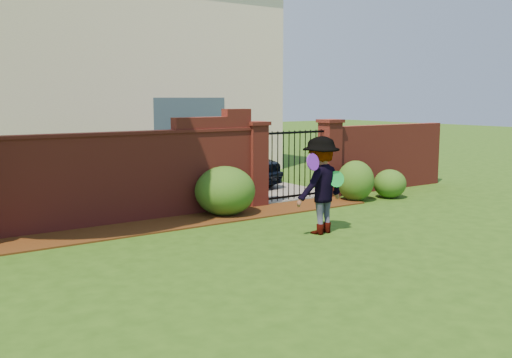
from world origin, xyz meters
TOP-DOWN VIEW (x-y plane):
  - ground at (0.00, 0.00)m, footprint 80.00×80.00m
  - mulch_bed at (-0.95, 3.34)m, footprint 11.10×1.08m
  - brick_wall at (-2.01, 4.00)m, footprint 8.70×0.31m
  - brick_wall_return at (6.60, 4.00)m, footprint 4.00×0.25m
  - pillar_left at (2.40, 4.00)m, footprint 0.50×0.50m
  - pillar_right at (4.60, 4.00)m, footprint 0.50×0.50m
  - iron_gate at (3.50, 4.00)m, footprint 1.78×0.03m
  - driveway at (3.50, 8.00)m, footprint 3.20×8.00m
  - house at (1.00, 12.00)m, footprint 12.40×6.40m
  - car at (3.53, 7.10)m, footprint 2.04×4.20m
  - shrub_left at (1.28, 3.49)m, footprint 1.24×1.24m
  - shrub_middle at (4.67, 3.18)m, footprint 0.86×0.86m
  - shrub_right at (5.64, 2.99)m, footprint 0.78×0.78m
  - man at (1.84, 1.15)m, footprint 1.21×0.82m
  - frisbee_purple at (1.46, 0.96)m, footprint 0.30×0.13m
  - frisbee_green at (2.03, 0.99)m, footprint 0.29×0.15m

SIDE VIEW (x-z plane):
  - ground at x=0.00m, z-range -0.01..0.00m
  - driveway at x=3.50m, z-range 0.00..0.01m
  - mulch_bed at x=-0.95m, z-range 0.00..0.03m
  - shrub_right at x=5.64m, z-range 0.00..0.69m
  - shrub_middle at x=4.67m, z-range 0.00..0.95m
  - shrub_left at x=1.28m, z-range 0.00..1.01m
  - car at x=3.53m, z-range 0.00..1.38m
  - brick_wall_return at x=6.60m, z-range 0.00..1.70m
  - iron_gate at x=3.50m, z-range 0.05..1.65m
  - man at x=1.84m, z-range 0.00..1.73m
  - brick_wall at x=-2.01m, z-range -0.15..2.01m
  - pillar_left at x=2.40m, z-range 0.02..1.90m
  - pillar_right at x=4.60m, z-range 0.02..1.90m
  - frisbee_green at x=2.03m, z-range 0.84..1.12m
  - frisbee_purple at x=1.46m, z-range 1.17..1.47m
  - house at x=1.00m, z-range 0.01..6.31m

